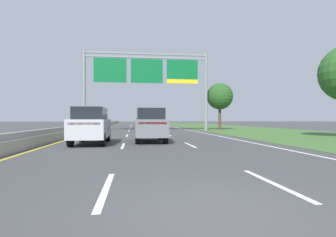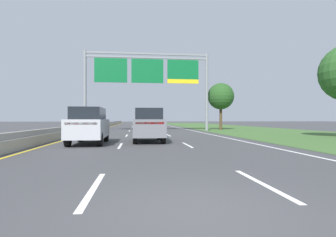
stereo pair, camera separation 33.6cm
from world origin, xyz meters
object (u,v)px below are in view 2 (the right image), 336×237
(car_darkgreen_centre_lane_sedan, at_px, (147,124))
(car_grey_centre_lane_suv, at_px, (148,124))
(roadside_tree_mid, at_px, (221,96))
(pickup_truck_navy, at_px, (144,121))
(car_silver_left_lane_suv, at_px, (89,125))
(overhead_sign_gantry, at_px, (147,75))

(car_darkgreen_centre_lane_sedan, bearing_deg, car_grey_centre_lane_suv, 178.90)
(car_grey_centre_lane_suv, distance_m, roadside_tree_mid, 20.56)
(pickup_truck_navy, height_order, car_silver_left_lane_suv, pickup_truck_navy)
(car_grey_centre_lane_suv, height_order, car_silver_left_lane_suv, same)
(car_grey_centre_lane_suv, bearing_deg, car_silver_left_lane_suv, 107.97)
(car_grey_centre_lane_suv, relative_size, car_darkgreen_centre_lane_sedan, 1.06)
(overhead_sign_gantry, distance_m, pickup_truck_navy, 14.37)
(car_silver_left_lane_suv, height_order, roadside_tree_mid, roadside_tree_mid)
(pickup_truck_navy, xyz_separation_m, roadside_tree_mid, (9.98, -10.90, 3.38))
(car_silver_left_lane_suv, distance_m, roadside_tree_mid, 23.42)
(overhead_sign_gantry, bearing_deg, pickup_truck_navy, 90.56)
(pickup_truck_navy, xyz_separation_m, car_silver_left_lane_suv, (-3.91, -29.46, 0.02))
(car_grey_centre_lane_suv, bearing_deg, car_darkgreen_centre_lane_sedan, -1.66)
(car_grey_centre_lane_suv, xyz_separation_m, roadside_tree_mid, (10.39, 17.42, 3.36))
(overhead_sign_gantry, height_order, roadside_tree_mid, overhead_sign_gantry)
(car_darkgreen_centre_lane_sedan, bearing_deg, overhead_sign_gantry, -11.87)
(car_grey_centre_lane_suv, distance_m, car_silver_left_lane_suv, 3.68)
(pickup_truck_navy, distance_m, car_grey_centre_lane_suv, 28.32)
(pickup_truck_navy, relative_size, car_silver_left_lane_suv, 1.15)
(roadside_tree_mid, bearing_deg, car_grey_centre_lane_suv, -120.81)
(overhead_sign_gantry, distance_m, car_silver_left_lane_suv, 17.71)
(overhead_sign_gantry, distance_m, roadside_tree_mid, 10.38)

